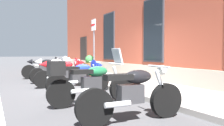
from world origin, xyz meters
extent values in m
plane|color=#38383A|center=(0.00, 0.00, 0.00)|extent=(140.00, 140.00, 0.00)
cube|color=gray|center=(0.00, 1.17, 0.06)|extent=(28.59, 2.34, 0.12)
cube|color=gray|center=(0.00, 2.30, 0.35)|extent=(22.59, 0.10, 0.70)
cube|color=black|center=(-7.53, 2.31, 1.15)|extent=(1.10, 0.08, 2.30)
cube|color=#2D2D33|center=(-3.77, 2.32, 2.10)|extent=(1.22, 0.06, 2.52)
cube|color=black|center=(-3.77, 2.29, 2.10)|extent=(1.10, 0.03, 2.40)
cube|color=#2D2D33|center=(0.00, 2.32, 2.10)|extent=(1.22, 0.06, 2.52)
cube|color=black|center=(0.00, 2.29, 2.10)|extent=(1.10, 0.03, 2.40)
cylinder|color=black|center=(-3.86, -0.36, 0.33)|extent=(0.14, 0.65, 0.65)
cylinder|color=black|center=(-3.82, -1.81, 0.33)|extent=(0.14, 0.65, 0.65)
cylinder|color=silver|center=(-3.85, -0.46, 0.57)|extent=(0.08, 0.31, 0.62)
cube|color=#28282B|center=(-3.84, -1.13, 0.51)|extent=(0.23, 0.45, 0.32)
ellipsoid|color=black|center=(-3.84, -0.98, 0.77)|extent=(0.27, 0.53, 0.24)
cube|color=black|center=(-3.83, -1.36, 0.78)|extent=(0.23, 0.49, 0.10)
cylinder|color=silver|center=(-3.85, -0.54, 0.94)|extent=(0.62, 0.05, 0.04)
cylinder|color=silver|center=(-3.71, -1.43, 0.38)|extent=(0.10, 0.45, 0.09)
cone|color=black|center=(-3.86, -0.41, 0.84)|extent=(0.37, 0.35, 0.36)
cone|color=black|center=(-3.82, -1.79, 0.80)|extent=(0.25, 0.27, 0.24)
cylinder|color=black|center=(-2.29, -0.35, 0.31)|extent=(0.22, 0.62, 0.61)
cylinder|color=black|center=(-2.05, -1.75, 0.31)|extent=(0.22, 0.62, 0.61)
cylinder|color=silver|center=(-2.28, -0.45, 0.59)|extent=(0.13, 0.34, 0.69)
cube|color=#28282B|center=(-2.16, -1.10, 0.49)|extent=(0.29, 0.47, 0.32)
ellipsoid|color=silver|center=(-2.19, -0.96, 0.83)|extent=(0.35, 0.56, 0.24)
cube|color=black|center=(-2.12, -1.33, 0.84)|extent=(0.30, 0.51, 0.10)
cylinder|color=silver|center=(-2.26, -0.53, 1.00)|extent=(0.62, 0.14, 0.04)
cylinder|color=silver|center=(-1.99, -1.38, 0.36)|extent=(0.17, 0.46, 0.09)
cone|color=silver|center=(-2.28, -0.40, 0.90)|extent=(0.41, 0.40, 0.36)
cone|color=silver|center=(-2.05, -1.73, 0.86)|extent=(0.28, 0.30, 0.24)
cylinder|color=black|center=(-0.71, -0.42, 0.30)|extent=(0.13, 0.61, 0.61)
cylinder|color=black|center=(-0.74, -1.80, 0.30)|extent=(0.13, 0.61, 0.61)
cylinder|color=silver|center=(-0.72, -0.52, 0.57)|extent=(0.07, 0.32, 0.66)
cube|color=#28282B|center=(-0.73, -1.16, 0.48)|extent=(0.23, 0.44, 0.32)
ellipsoid|color=red|center=(-0.72, -1.01, 0.78)|extent=(0.27, 0.52, 0.24)
cube|color=black|center=(-0.73, -1.39, 0.79)|extent=(0.23, 0.48, 0.10)
cylinder|color=silver|center=(-0.72, -0.60, 0.95)|extent=(0.62, 0.05, 0.04)
cylinder|color=silver|center=(-0.61, -1.47, 0.35)|extent=(0.10, 0.45, 0.09)
cone|color=red|center=(-0.71, -0.47, 0.85)|extent=(0.37, 0.35, 0.36)
cone|color=red|center=(-0.74, -1.78, 0.81)|extent=(0.24, 0.26, 0.24)
cylinder|color=black|center=(0.67, -0.34, 0.31)|extent=(0.18, 0.64, 0.63)
cylinder|color=black|center=(0.81, -1.73, 0.31)|extent=(0.18, 0.64, 0.63)
cylinder|color=silver|center=(0.68, -0.44, 0.55)|extent=(0.10, 0.31, 0.61)
cube|color=#28282B|center=(0.74, -1.08, 0.49)|extent=(0.26, 0.46, 0.32)
ellipsoid|color=#192D9E|center=(0.73, -0.93, 0.75)|extent=(0.31, 0.54, 0.24)
cube|color=black|center=(0.77, -1.31, 0.76)|extent=(0.27, 0.50, 0.10)
cylinder|color=silver|center=(0.69, -0.52, 0.92)|extent=(0.62, 0.10, 0.04)
cylinder|color=silver|center=(0.89, -1.37, 0.36)|extent=(0.13, 0.46, 0.09)
cone|color=#192D9E|center=(0.67, -0.39, 0.82)|extent=(0.39, 0.37, 0.36)
cone|color=#192D9E|center=(0.81, -1.71, 0.78)|extent=(0.26, 0.28, 0.24)
cylinder|color=black|center=(2.24, -0.48, 0.31)|extent=(0.13, 0.63, 0.63)
cylinder|color=black|center=(2.26, -2.01, 0.31)|extent=(0.13, 0.63, 0.63)
cylinder|color=silver|center=(2.25, -0.58, 0.57)|extent=(0.07, 0.31, 0.63)
cube|color=#28282B|center=(2.25, -1.30, 0.49)|extent=(0.22, 0.44, 0.32)
ellipsoid|color=#195633|center=(2.25, -1.15, 0.77)|extent=(0.27, 0.52, 0.24)
cube|color=black|center=(2.26, -1.53, 0.78)|extent=(0.22, 0.48, 0.10)
cylinder|color=silver|center=(2.25, -0.66, 0.94)|extent=(0.62, 0.04, 0.04)
cylinder|color=silver|center=(2.38, -1.60, 0.36)|extent=(0.09, 0.45, 0.09)
cube|color=#B2BCC6|center=(2.25, -0.60, 1.12)|extent=(0.36, 0.15, 0.40)
cube|color=black|center=(2.26, -2.11, 0.88)|extent=(0.36, 0.32, 0.30)
cylinder|color=black|center=(3.86, -0.48, 0.32)|extent=(0.17, 0.65, 0.64)
cylinder|color=black|center=(3.75, -1.89, 0.32)|extent=(0.17, 0.65, 0.64)
cylinder|color=silver|center=(3.85, -0.58, 0.58)|extent=(0.09, 0.32, 0.65)
cube|color=#28282B|center=(3.80, -1.23, 0.50)|extent=(0.25, 0.46, 0.32)
ellipsoid|color=black|center=(3.81, -1.08, 0.79)|extent=(0.30, 0.54, 0.24)
cube|color=black|center=(3.78, -1.46, 0.80)|extent=(0.26, 0.50, 0.10)
cylinder|color=silver|center=(3.84, -0.66, 0.96)|extent=(0.62, 0.08, 0.04)
cylinder|color=silver|center=(3.90, -1.54, 0.37)|extent=(0.12, 0.46, 0.09)
sphere|color=silver|center=(3.85, -0.58, 0.89)|extent=(0.18, 0.18, 0.18)
cylinder|color=#4C4C51|center=(-1.44, 0.41, 1.36)|extent=(0.06, 0.06, 2.47)
cube|color=white|center=(-1.44, 0.39, 2.35)|extent=(0.36, 0.03, 0.44)
cube|color=red|center=(-1.44, 0.37, 2.35)|extent=(0.36, 0.01, 0.08)
cylinder|color=brown|center=(-2.28, 0.56, 0.44)|extent=(0.54, 0.54, 0.64)
cylinder|color=black|center=(-2.28, 0.56, 0.44)|extent=(0.57, 0.57, 0.04)
sphere|color=#28602D|center=(-2.28, 0.56, 0.90)|extent=(0.40, 0.40, 0.40)
camera|label=1|loc=(7.01, -3.33, 1.20)|focal=35.92mm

